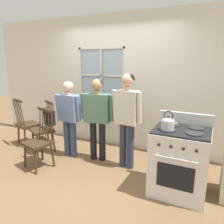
# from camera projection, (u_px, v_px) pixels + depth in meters

# --- Properties ---
(ground_plane) EXTENTS (16.00, 16.00, 0.00)m
(ground_plane) POSITION_uv_depth(u_px,v_px,m) (82.00, 173.00, 3.58)
(ground_plane) COLOR brown
(wall_back) EXTENTS (6.40, 0.16, 2.70)m
(wall_back) POSITION_uv_depth(u_px,v_px,m) (118.00, 83.00, 4.48)
(wall_back) COLOR silver
(wall_back) RESTS_ON ground_plane
(chair_by_window) EXTENTS (0.51, 0.50, 1.01)m
(chair_by_window) POSITION_uv_depth(u_px,v_px,m) (39.00, 142.00, 3.71)
(chair_by_window) COLOR #3D2819
(chair_by_window) RESTS_ON ground_plane
(chair_near_wall) EXTENTS (0.56, 0.56, 1.01)m
(chair_near_wall) POSITION_uv_depth(u_px,v_px,m) (43.00, 130.00, 4.37)
(chair_near_wall) COLOR #3D2819
(chair_near_wall) RESTS_ON ground_plane
(chair_center_cluster) EXTENTS (0.53, 0.52, 1.01)m
(chair_center_cluster) POSITION_uv_depth(u_px,v_px,m) (27.00, 124.00, 4.73)
(chair_center_cluster) COLOR #3D2819
(chair_center_cluster) RESTS_ON ground_plane
(person_elderly_left) EXTENTS (0.55, 0.22, 1.43)m
(person_elderly_left) POSITION_uv_depth(u_px,v_px,m) (69.00, 113.00, 4.04)
(person_elderly_left) COLOR #384766
(person_elderly_left) RESTS_ON ground_plane
(person_teen_center) EXTENTS (0.61, 0.27, 1.49)m
(person_teen_center) POSITION_uv_depth(u_px,v_px,m) (97.00, 112.00, 3.87)
(person_teen_center) COLOR black
(person_teen_center) RESTS_ON ground_plane
(person_adult_right) EXTENTS (0.53, 0.25, 1.60)m
(person_adult_right) POSITION_uv_depth(u_px,v_px,m) (127.00, 112.00, 3.57)
(person_adult_right) COLOR #2D3347
(person_adult_right) RESTS_ON ground_plane
(stove) EXTENTS (0.73, 0.68, 1.08)m
(stove) POSITION_uv_depth(u_px,v_px,m) (180.00, 161.00, 2.97)
(stove) COLOR silver
(stove) RESTS_ON ground_plane
(kettle) EXTENTS (0.21, 0.17, 0.25)m
(kettle) POSITION_uv_depth(u_px,v_px,m) (168.00, 123.00, 2.80)
(kettle) COLOR #B7B7BC
(kettle) RESTS_ON stove
(potted_plant) EXTENTS (0.14, 0.14, 0.28)m
(potted_plant) POSITION_uv_depth(u_px,v_px,m) (95.00, 98.00, 4.70)
(potted_plant) COLOR #935B3D
(potted_plant) RESTS_ON wall_back
(handbag) EXTENTS (0.24, 0.23, 0.31)m
(handbag) POSITION_uv_depth(u_px,v_px,m) (49.00, 117.00, 3.79)
(handbag) COLOR black
(handbag) RESTS_ON chair_by_window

